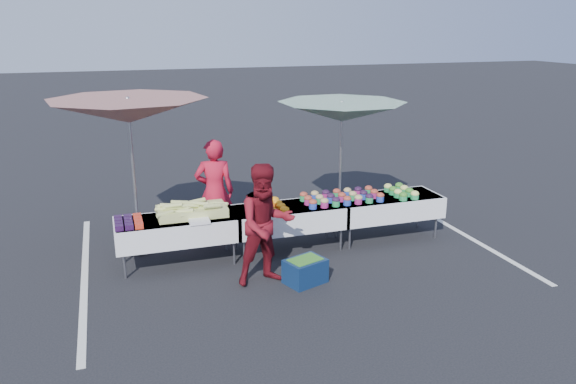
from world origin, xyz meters
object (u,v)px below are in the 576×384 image
object	(u,v)px
table_left	(177,228)
table_right	(387,206)
umbrella_left	(129,112)
table_center	(288,216)
storage_bin	(305,270)
vendor	(215,192)
customer	(266,225)
umbrella_right	(342,113)

from	to	relation	value
table_left	table_right	world-z (taller)	same
umbrella_left	table_center	bearing A→B (deg)	-17.81
table_right	storage_bin	size ratio (longest dim) A/B	2.81
table_right	storage_bin	xyz separation A→B (m)	(-1.95, -1.25, -0.39)
table_center	vendor	xyz separation A→B (m)	(-1.06, 0.72, 0.31)
table_left	table_right	bearing A→B (deg)	0.00
customer	storage_bin	distance (m)	0.89
table_left	umbrella_left	size ratio (longest dim) A/B	0.62
table_right	vendor	size ratio (longest dim) A/B	1.04
customer	umbrella_left	xyz separation A→B (m)	(-1.67, 1.81, 1.42)
table_right	umbrella_left	world-z (taller)	umbrella_left
customer	umbrella_left	world-z (taller)	umbrella_left
table_left	storage_bin	xyz separation A→B (m)	(1.65, -1.25, -0.39)
table_left	vendor	distance (m)	1.08
table_center	vendor	bearing A→B (deg)	145.84
umbrella_left	table_left	bearing A→B (deg)	-54.14
table_center	table_right	bearing A→B (deg)	0.00
vendor	umbrella_left	xyz separation A→B (m)	(-1.28, 0.03, 1.40)
vendor	umbrella_right	world-z (taller)	umbrella_right
table_center	umbrella_left	size ratio (longest dim) A/B	0.62
table_center	umbrella_right	world-z (taller)	umbrella_right
table_center	storage_bin	xyz separation A→B (m)	(-0.15, -1.25, -0.39)
table_right	umbrella_right	world-z (taller)	umbrella_right
vendor	storage_bin	world-z (taller)	vendor
table_center	storage_bin	distance (m)	1.32
table_left	table_center	bearing A→B (deg)	0.00
table_center	vendor	distance (m)	1.32
umbrella_left	table_right	bearing A→B (deg)	-10.30
table_left	umbrella_right	xyz separation A→B (m)	(3.06, 0.80, 1.52)
vendor	customer	world-z (taller)	vendor
customer	umbrella_left	size ratio (longest dim) A/B	0.59
customer	umbrella_right	bearing A→B (deg)	38.16
table_right	vendor	distance (m)	2.97
table_right	umbrella_right	xyz separation A→B (m)	(-0.54, 0.80, 1.52)
customer	umbrella_right	distance (m)	2.95
customer	umbrella_left	distance (m)	2.84
umbrella_left	umbrella_right	distance (m)	3.61
vendor	umbrella_left	world-z (taller)	umbrella_left
table_center	umbrella_right	size ratio (longest dim) A/B	0.63
customer	storage_bin	xyz separation A→B (m)	(0.52, -0.20, -0.69)
table_right	umbrella_left	bearing A→B (deg)	169.70
table_left	umbrella_right	world-z (taller)	umbrella_right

